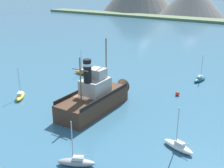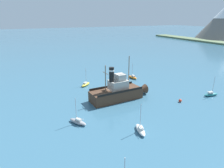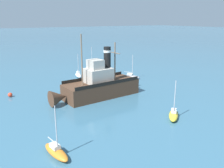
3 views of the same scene
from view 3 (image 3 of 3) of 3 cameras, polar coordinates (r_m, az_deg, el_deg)
name	(u,v)px [view 3 (image 3 of 3)]	position (r m, az deg, el deg)	size (l,w,h in m)	color
ground_plane	(109,97)	(37.79, -0.78, -3.04)	(600.00, 600.00, 0.00)	#38667F
old_tugboat	(98,86)	(37.15, -3.42, -0.43)	(4.97, 14.54, 9.90)	#4C3323
sailboat_white	(78,75)	(50.92, -8.11, 2.19)	(3.96, 2.07, 4.90)	white
sailboat_yellow	(174,115)	(30.75, 14.59, -7.16)	(3.32, 3.59, 4.90)	gold
sailboat_red	(91,64)	(62.86, -4.97, 4.82)	(3.26, 3.64, 4.90)	#B22823
sailboat_orange	(56,151)	(22.81, -13.29, -15.48)	(3.91, 1.57, 4.90)	orange
sailboat_grey	(131,76)	(49.29, 4.57, 1.86)	(3.85, 2.81, 4.90)	gray
mooring_buoy	(10,95)	(40.82, -23.31, -2.41)	(0.70, 0.70, 0.70)	red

